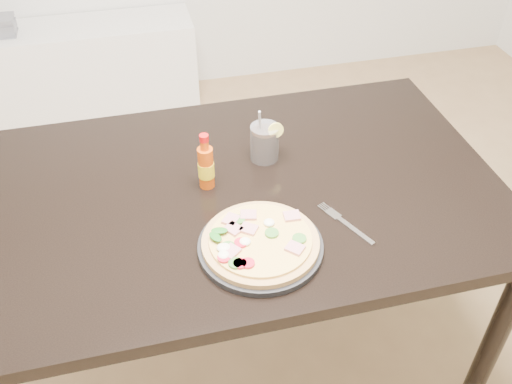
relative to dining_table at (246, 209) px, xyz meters
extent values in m
cube|color=black|center=(0.00, 0.00, 0.06)|extent=(1.40, 0.90, 0.04)
cylinder|color=black|center=(0.64, -0.39, -0.31)|extent=(0.06, 0.06, 0.71)
cylinder|color=black|center=(-0.64, 0.39, -0.31)|extent=(0.06, 0.06, 0.71)
cylinder|color=black|center=(0.64, 0.39, -0.31)|extent=(0.06, 0.06, 0.71)
cylinder|color=black|center=(-0.02, -0.24, 0.09)|extent=(0.30, 0.30, 0.02)
cylinder|color=tan|center=(-0.02, -0.24, 0.11)|extent=(0.28, 0.28, 0.01)
cylinder|color=#D8BC5E|center=(-0.02, -0.24, 0.12)|extent=(0.25, 0.25, 0.01)
cube|color=#CB7F85|center=(-0.03, -0.16, 0.12)|extent=(0.05, 0.04, 0.01)
cube|color=#CB7F85|center=(-0.07, -0.16, 0.12)|extent=(0.05, 0.05, 0.01)
cube|color=#CB7F85|center=(-0.10, -0.27, 0.12)|extent=(0.05, 0.05, 0.01)
cube|color=#CB7F85|center=(-0.04, -0.20, 0.12)|extent=(0.05, 0.05, 0.01)
cube|color=#CB7F85|center=(0.08, -0.18, 0.12)|extent=(0.04, 0.04, 0.01)
cube|color=#CB7F85|center=(-0.07, -0.19, 0.12)|extent=(0.05, 0.05, 0.01)
cube|color=#CB7F85|center=(0.05, -0.29, 0.12)|extent=(0.05, 0.05, 0.01)
cylinder|color=red|center=(-0.08, -0.31, 0.12)|extent=(0.03, 0.03, 0.01)
cylinder|color=red|center=(-0.07, -0.31, 0.12)|extent=(0.03, 0.03, 0.01)
cylinder|color=red|center=(-0.07, -0.25, 0.12)|extent=(0.03, 0.03, 0.01)
cylinder|color=red|center=(-0.12, -0.28, 0.12)|extent=(0.03, 0.03, 0.01)
cylinder|color=#3C7E2A|center=(-0.06, -0.17, 0.12)|extent=(0.03, 0.03, 0.01)
cylinder|color=#3C7E2A|center=(0.07, -0.27, 0.12)|extent=(0.03, 0.03, 0.01)
cylinder|color=#3C7E2A|center=(-0.10, -0.25, 0.12)|extent=(0.03, 0.03, 0.01)
cylinder|color=#3C7E2A|center=(0.01, -0.23, 0.12)|extent=(0.03, 0.03, 0.01)
cylinder|color=#3C7E2A|center=(-0.09, -0.31, 0.12)|extent=(0.03, 0.03, 0.01)
ellipsoid|color=white|center=(-0.11, -0.25, 0.12)|extent=(0.03, 0.03, 0.01)
ellipsoid|color=white|center=(-0.11, -0.25, 0.12)|extent=(0.03, 0.03, 0.01)
ellipsoid|color=white|center=(-0.11, -0.28, 0.12)|extent=(0.03, 0.03, 0.01)
ellipsoid|color=white|center=(0.01, -0.20, 0.12)|extent=(0.03, 0.03, 0.01)
ellipsoid|color=white|center=(-0.06, -0.24, 0.12)|extent=(0.03, 0.03, 0.01)
ellipsoid|color=#1C6B19|center=(-0.12, -0.22, 0.13)|extent=(0.04, 0.05, 0.00)
ellipsoid|color=#1C6B19|center=(-0.11, -0.20, 0.13)|extent=(0.04, 0.03, 0.00)
cylinder|color=#C4470B|center=(-0.10, 0.03, 0.14)|extent=(0.05, 0.05, 0.12)
cylinder|color=yellow|center=(-0.10, 0.03, 0.14)|extent=(0.04, 0.04, 0.04)
cylinder|color=#C4470B|center=(-0.10, 0.03, 0.22)|extent=(0.02, 0.02, 0.03)
cylinder|color=red|center=(-0.10, 0.03, 0.24)|extent=(0.02, 0.02, 0.02)
cylinder|color=black|center=(0.08, 0.12, 0.13)|extent=(0.08, 0.08, 0.09)
cylinder|color=silver|center=(0.08, 0.12, 0.14)|extent=(0.08, 0.08, 0.11)
cylinder|color=#F2E059|center=(0.11, 0.10, 0.19)|extent=(0.04, 0.01, 0.04)
cylinder|color=#B2B2B7|center=(0.07, 0.13, 0.17)|extent=(0.03, 0.06, 0.17)
cube|color=silver|center=(0.23, -0.24, 0.09)|extent=(0.06, 0.11, 0.00)
cube|color=silver|center=(0.19, -0.17, 0.09)|extent=(0.04, 0.05, 0.00)
cube|color=silver|center=(0.17, -0.14, 0.09)|extent=(0.02, 0.03, 0.00)
cube|color=silver|center=(0.18, -0.14, 0.09)|extent=(0.02, 0.03, 0.00)
cube|color=silver|center=(0.18, -0.13, 0.09)|extent=(0.02, 0.03, 0.00)
cube|color=silver|center=(0.19, -0.13, 0.09)|extent=(0.02, 0.03, 0.00)
cube|color=white|center=(-0.60, 1.77, -0.42)|extent=(1.40, 0.34, 0.50)
cube|color=slate|center=(-0.85, 1.75, -0.16)|extent=(0.14, 0.12, 0.01)
cube|color=slate|center=(-0.85, 1.75, -0.15)|extent=(0.14, 0.12, 0.01)
cube|color=slate|center=(-0.85, 1.75, -0.14)|extent=(0.14, 0.12, 0.01)
cube|color=slate|center=(-0.85, 1.75, -0.13)|extent=(0.14, 0.12, 0.01)
cube|color=slate|center=(-0.85, 1.75, -0.12)|extent=(0.14, 0.12, 0.01)
camera|label=1|loc=(-0.26, -1.17, 1.08)|focal=40.00mm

